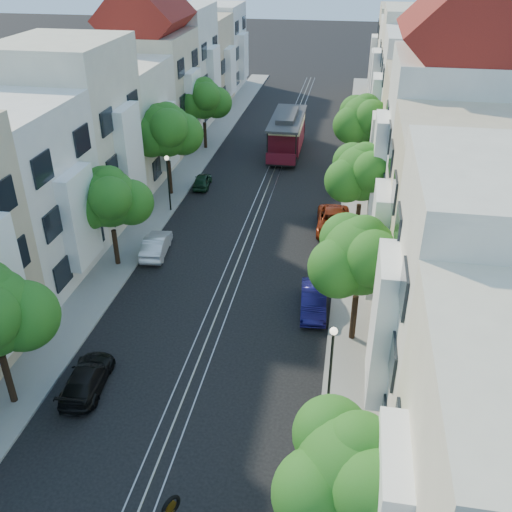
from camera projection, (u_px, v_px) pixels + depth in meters
The scene contains 24 objects.
ground at pixel (268, 186), 46.11m from camera, with size 200.00×200.00×0.00m, color black.
sidewalk_east at pixel (358, 191), 45.01m from camera, with size 2.50×80.00×0.12m, color gray.
sidewalk_west at pixel (181, 179), 47.15m from camera, with size 2.50×80.00×0.12m, color gray.
rail_left at pixel (261, 185), 46.19m from camera, with size 0.06×80.00×0.02m, color gray.
rail_slot at pixel (268, 186), 46.11m from camera, with size 0.06×80.00×0.02m, color gray.
rail_right at pixel (275, 186), 46.02m from camera, with size 0.06×80.00×0.02m, color gray.
lane_line at pixel (268, 186), 46.11m from camera, with size 0.08×80.00×0.01m, color tan.
townhouses_east at pixel (428, 131), 41.71m from camera, with size 7.75×72.00×12.00m.
townhouses_west at pixel (121, 117), 45.27m from camera, with size 7.75×72.00×11.76m.
tree_e_a at pixel (355, 474), 16.30m from camera, with size 4.72×3.87×6.27m.
tree_e_b at pixel (361, 258), 26.41m from camera, with size 4.93×4.08×6.68m.
tree_e_c at pixel (363, 174), 35.89m from camera, with size 4.84×3.99×6.52m.
tree_e_d at pixel (365, 121), 45.17m from camera, with size 5.01×4.16×6.85m.
tree_w_b at pixel (110, 200), 32.98m from camera, with size 4.72×3.87×6.27m.
tree_w_c at pixel (167, 131), 42.06m from camera, with size 5.13×4.28×7.09m.
tree_w_d at pixel (204, 100), 51.71m from camera, with size 4.84×3.99×6.52m.
lamp_east at pixel (332, 356), 23.23m from camera, with size 0.32×0.32×4.16m.
lamp_west at pixel (168, 175), 40.50m from camera, with size 0.32×0.32×4.16m.
cable_car at pixel (287, 132), 51.93m from camera, with size 2.86×8.94×3.43m.
parked_car_e_mid at pixel (313, 300), 30.66m from camera, with size 1.35×3.86×1.27m, color #100E46.
parked_car_e_far at pixel (333, 222), 38.92m from camera, with size 2.23×4.83×1.34m, color maroon.
parked_car_w_near at pixel (87, 378), 25.42m from camera, with size 1.62×3.99×1.16m, color black.
parked_car_w_mid at pixel (156, 245), 36.11m from camera, with size 1.34×3.85×1.27m, color silver.
parked_car_w_far at pixel (202, 181), 45.68m from camera, with size 1.25×3.11×1.06m, color black.
Camera 1 is at (6.35, -14.41, 17.91)m, focal length 40.00 mm.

